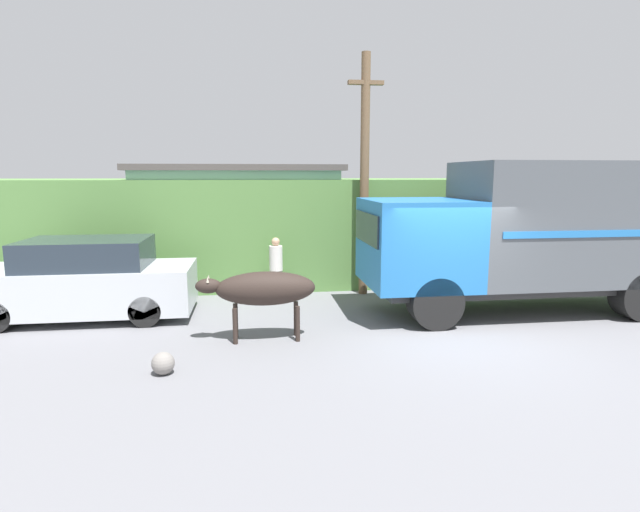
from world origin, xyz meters
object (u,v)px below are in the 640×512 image
(utility_pole, at_px, (365,173))
(cargo_truck, at_px, (537,231))
(brown_cow, at_px, (263,289))
(parked_suv, at_px, (84,281))
(roadside_rock, at_px, (163,363))
(pedestrian_on_hill, at_px, (276,265))

(utility_pole, bearing_deg, cargo_truck, -32.98)
(cargo_truck, relative_size, brown_cow, 3.31)
(parked_suv, bearing_deg, roadside_rock, -56.93)
(parked_suv, distance_m, utility_pole, 7.12)
(brown_cow, bearing_deg, cargo_truck, 18.13)
(parked_suv, bearing_deg, utility_pole, 13.28)
(utility_pole, bearing_deg, roadside_rock, -131.19)
(roadside_rock, bearing_deg, brown_cow, 42.31)
(cargo_truck, xyz_separation_m, brown_cow, (-6.21, -1.21, -0.88))
(cargo_truck, bearing_deg, utility_pole, 149.07)
(cargo_truck, xyz_separation_m, pedestrian_on_hill, (-5.82, 2.01, -1.01))
(parked_suv, relative_size, utility_pole, 0.76)
(brown_cow, relative_size, pedestrian_on_hill, 1.43)
(cargo_truck, height_order, brown_cow, cargo_truck)
(brown_cow, distance_m, pedestrian_on_hill, 3.24)
(cargo_truck, distance_m, parked_suv, 10.14)
(brown_cow, relative_size, utility_pole, 0.37)
(cargo_truck, height_order, utility_pole, utility_pole)
(brown_cow, xyz_separation_m, pedestrian_on_hill, (0.39, 3.22, -0.13))
(brown_cow, bearing_deg, roadside_rock, -130.55)
(pedestrian_on_hill, distance_m, utility_pole, 3.30)
(utility_pole, bearing_deg, pedestrian_on_hill, -173.56)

